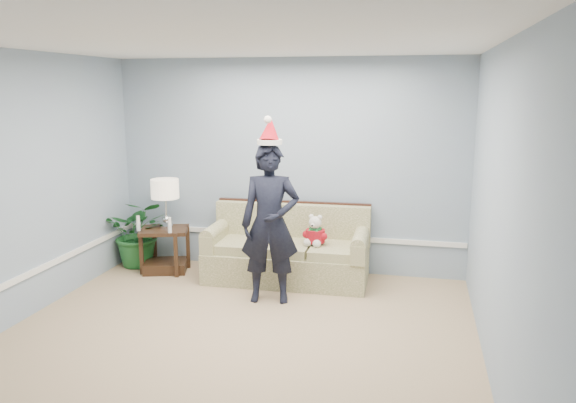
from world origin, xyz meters
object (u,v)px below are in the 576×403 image
(table_lamp, at_px, (165,191))
(houseplant, at_px, (139,232))
(teddy_bear, at_px, (315,234))
(man, at_px, (270,224))
(side_table, at_px, (165,255))
(sofa, at_px, (288,253))

(table_lamp, height_order, houseplant, table_lamp)
(teddy_bear, bearing_deg, houseplant, -172.27)
(houseplant, distance_m, man, 2.21)
(table_lamp, relative_size, teddy_bear, 1.67)
(table_lamp, distance_m, teddy_bear, 2.00)
(houseplant, relative_size, man, 0.52)
(houseplant, relative_size, teddy_bear, 2.40)
(table_lamp, height_order, teddy_bear, table_lamp)
(side_table, relative_size, man, 0.40)
(table_lamp, xyz_separation_m, teddy_bear, (1.95, -0.08, -0.43))
(table_lamp, distance_m, man, 1.74)
(man, xyz_separation_m, teddy_bear, (0.38, 0.65, -0.26))
(sofa, relative_size, houseplant, 2.19)
(table_lamp, height_order, man, man)
(side_table, bearing_deg, table_lamp, 79.52)
(man, relative_size, teddy_bear, 4.65)
(sofa, relative_size, man, 1.13)
(table_lamp, relative_size, houseplant, 0.70)
(side_table, xyz_separation_m, teddy_bear, (1.96, -0.03, 0.40))
(sofa, relative_size, table_lamp, 3.15)
(side_table, bearing_deg, teddy_bear, -0.79)
(table_lamp, bearing_deg, man, -24.79)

